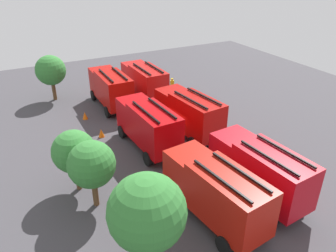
% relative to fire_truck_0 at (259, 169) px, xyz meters
% --- Properties ---
extents(ground_plane, '(55.38, 55.38, 0.00)m').
position_rel_fire_truck_0_xyz_m(ground_plane, '(9.07, 1.73, -2.15)').
color(ground_plane, '#423F44').
extents(fire_truck_0, '(7.37, 3.21, 3.88)m').
position_rel_fire_truck_0_xyz_m(fire_truck_0, '(0.00, 0.00, 0.00)').
color(fire_truck_0, '#BC0A15').
rests_on(fire_truck_0, ground).
extents(fire_truck_1, '(7.42, 3.38, 3.88)m').
position_rel_fire_truck_0_xyz_m(fire_truck_1, '(9.28, -0.38, 0.00)').
color(fire_truck_1, '#AB0A07').
rests_on(fire_truck_1, ground).
extents(fire_truck_2, '(7.23, 2.82, 3.88)m').
position_rel_fire_truck_0_xyz_m(fire_truck_2, '(18.42, -0.25, 0.00)').
color(fire_truck_2, red).
rests_on(fire_truck_2, ground).
extents(fire_truck_3, '(7.43, 3.43, 3.88)m').
position_rel_fire_truck_0_xyz_m(fire_truck_3, '(-0.48, 3.68, 0.00)').
color(fire_truck_3, '#B1150B').
rests_on(fire_truck_3, ground).
extents(fire_truck_4, '(7.31, 3.03, 3.88)m').
position_rel_fire_truck_0_xyz_m(fire_truck_4, '(8.84, 3.66, 0.00)').
color(fire_truck_4, '#B60407').
rests_on(fire_truck_4, ground).
extents(fire_truck_5, '(7.20, 2.76, 3.88)m').
position_rel_fire_truck_0_xyz_m(fire_truck_5, '(18.11, 3.62, 0.00)').
color(fire_truck_5, '#B20D07').
rests_on(fire_truck_5, ground).
extents(firefighter_0, '(0.37, 0.48, 1.69)m').
position_rel_fire_truck_0_xyz_m(firefighter_0, '(18.74, -3.86, -1.21)').
color(firefighter_0, black).
rests_on(firefighter_0, ground).
extents(firefighter_1, '(0.42, 0.26, 1.62)m').
position_rel_fire_truck_0_xyz_m(firefighter_1, '(9.24, -2.58, -1.25)').
color(firefighter_1, black).
rests_on(firefighter_1, ground).
extents(tree_0, '(3.65, 3.65, 5.66)m').
position_rel_fire_truck_0_xyz_m(tree_0, '(-2.02, 8.58, 1.65)').
color(tree_0, brown).
rests_on(tree_0, ground).
extents(tree_1, '(2.90, 2.90, 4.50)m').
position_rel_fire_truck_0_xyz_m(tree_1, '(4.01, 9.48, 0.87)').
color(tree_1, brown).
rests_on(tree_1, ground).
extents(tree_2, '(2.81, 2.81, 4.35)m').
position_rel_fire_truck_0_xyz_m(tree_2, '(6.10, 10.05, 0.78)').
color(tree_2, brown).
rests_on(tree_2, ground).
extents(tree_3, '(3.16, 3.16, 4.90)m').
position_rel_fire_truck_0_xyz_m(tree_3, '(22.85, 8.53, 1.14)').
color(tree_3, brown).
rests_on(tree_3, ground).
extents(traffic_cone_0, '(0.48, 0.48, 0.68)m').
position_rel_fire_truck_0_xyz_m(traffic_cone_0, '(13.96, -3.04, -1.81)').
color(traffic_cone_0, '#F2600C').
rests_on(traffic_cone_0, ground).
extents(traffic_cone_1, '(0.50, 0.50, 0.72)m').
position_rel_fire_truck_0_xyz_m(traffic_cone_1, '(16.49, 6.90, -1.80)').
color(traffic_cone_1, '#F2600C').
rests_on(traffic_cone_1, ground).
extents(traffic_cone_2, '(0.52, 0.52, 0.75)m').
position_rel_fire_truck_0_xyz_m(traffic_cone_2, '(12.34, 6.56, -1.78)').
color(traffic_cone_2, '#F2600C').
rests_on(traffic_cone_2, ground).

